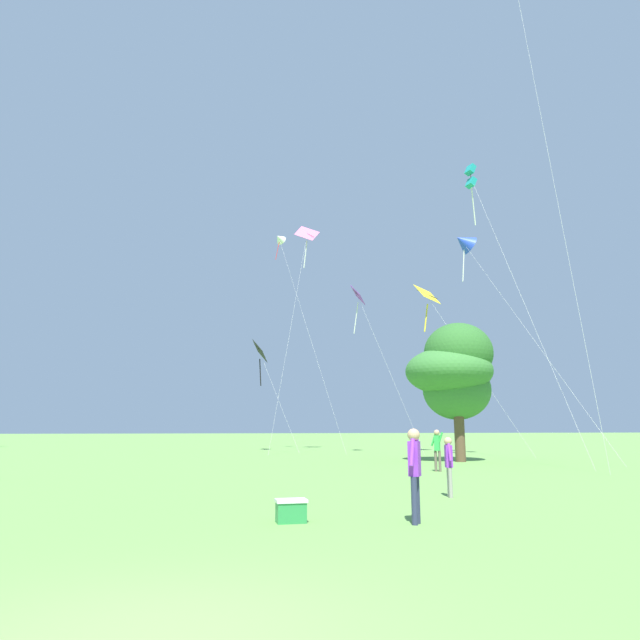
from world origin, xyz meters
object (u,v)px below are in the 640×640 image
object	(u,v)px
kite_pink_low	(306,243)
picnic_cooler	(291,511)
kite_black_large	(260,357)
kite_white_distant	(279,239)
tree_left_oak	(454,372)
kite_purple_streamer	(359,304)
person_foreground_watcher	(437,446)
person_far_back	(449,461)
kite_yellow_diamond	(428,303)
kite_blue_delta	(464,242)
person_in_red_shirt	(415,466)
kite_teal_box	(471,179)

from	to	relation	value
kite_pink_low	picnic_cooler	size ratio (longest dim) A/B	31.74
picnic_cooler	kite_black_large	bearing A→B (deg)	84.19
kite_black_large	kite_white_distant	bearing A→B (deg)	36.17
tree_left_oak	kite_white_distant	bearing A→B (deg)	112.86
kite_white_distant	picnic_cooler	size ratio (longest dim) A/B	31.41
kite_pink_low	picnic_cooler	xyz separation A→B (m)	(-7.01, -32.96, -17.01)
kite_purple_streamer	person_foreground_watcher	size ratio (longest dim) A/B	7.20
kite_pink_low	person_far_back	size ratio (longest dim) A/B	12.24
kite_yellow_diamond	kite_pink_low	bearing A→B (deg)	147.32
kite_pink_low	kite_white_distant	bearing A→B (deg)	131.19
kite_blue_delta	tree_left_oak	world-z (taller)	kite_blue_delta
kite_purple_streamer	person_in_red_shirt	distance (m)	31.62
kite_teal_box	kite_black_large	size ratio (longest dim) A/B	2.06
kite_teal_box	person_far_back	xyz separation A→B (m)	(-10.13, -15.94, -16.50)
person_far_back	kite_blue_delta	bearing A→B (deg)	60.05
kite_purple_streamer	kite_teal_box	bearing A→B (deg)	-63.01
kite_purple_streamer	person_in_red_shirt	size ratio (longest dim) A/B	6.99
person_in_red_shirt	kite_black_large	bearing A→B (deg)	88.07
kite_yellow_diamond	kite_teal_box	xyz separation A→B (m)	(-0.59, -8.62, 6.15)
person_foreground_watcher	tree_left_oak	world-z (taller)	tree_left_oak
kite_black_large	person_in_red_shirt	xyz separation A→B (m)	(-1.17, -34.71, -6.45)
person_far_back	person_foreground_watcher	size ratio (longest dim) A/B	0.90
person_in_red_shirt	tree_left_oak	xyz separation A→B (m)	(10.17, 18.36, 3.86)
kite_yellow_diamond	kite_white_distant	xyz separation A→B (m)	(-10.43, 7.66, 6.96)
person_foreground_watcher	picnic_cooler	world-z (taller)	person_foreground_watcher
kite_white_distant	kite_pink_low	distance (m)	3.11
kite_pink_low	person_in_red_shirt	bearing A→B (deg)	-97.98
kite_white_distant	kite_pink_low	xyz separation A→B (m)	(1.94, -2.21, -1.01)
kite_yellow_diamond	kite_purple_streamer	xyz separation A→B (m)	(-5.35, 0.73, -0.24)
person_foreground_watcher	picnic_cooler	distance (m)	14.02
person_in_red_shirt	tree_left_oak	world-z (taller)	tree_left_oak
kite_blue_delta	kite_black_large	distance (m)	18.39
kite_white_distant	person_far_back	world-z (taller)	kite_white_distant
kite_yellow_diamond	kite_teal_box	world-z (taller)	kite_teal_box
person_foreground_watcher	person_in_red_shirt	xyz separation A→B (m)	(-6.02, -11.98, 0.03)
person_far_back	person_in_red_shirt	xyz separation A→B (m)	(-2.50, -3.67, 0.14)
kite_purple_streamer	person_far_back	xyz separation A→B (m)	(-5.37, -25.29, -10.11)
kite_teal_box	person_far_back	world-z (taller)	kite_teal_box
person_foreground_watcher	tree_left_oak	bearing A→B (deg)	56.91
kite_white_distant	kite_teal_box	bearing A→B (deg)	-58.85
kite_black_large	person_foreground_watcher	distance (m)	24.12
kite_blue_delta	person_in_red_shirt	world-z (taller)	kite_blue_delta
kite_purple_streamer	picnic_cooler	size ratio (longest dim) A/B	20.77
kite_teal_box	kite_pink_low	bearing A→B (deg)	119.33
person_in_red_shirt	tree_left_oak	bearing A→B (deg)	61.01
kite_pink_low	person_foreground_watcher	world-z (taller)	kite_pink_low
kite_pink_low	person_foreground_watcher	size ratio (longest dim) A/B	11.00
kite_blue_delta	person_in_red_shirt	distance (m)	31.57
person_foreground_watcher	person_in_red_shirt	size ratio (longest dim) A/B	0.97
kite_teal_box	person_in_red_shirt	xyz separation A→B (m)	(-12.62, -19.60, -16.37)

